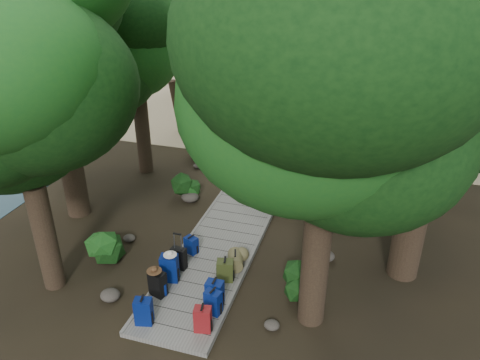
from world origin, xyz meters
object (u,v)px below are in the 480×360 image
(backpack_right_b, at_px, (213,301))
(backpack_left_a, at_px, (143,310))
(backpack_right_c, at_px, (215,292))
(backpack_right_a, at_px, (203,318))
(suitcase_on_boardwalk, at_px, (179,258))
(kayak, at_px, (235,104))
(backpack_left_d, at_px, (191,244))
(backpack_left_b, at_px, (158,282))
(sun_lounger, at_px, (377,118))
(lone_suitcase_on_sand, at_px, (300,126))
(duffel_right_khaki, at_px, (235,260))
(backpack_left_c, at_px, (169,267))
(backpack_right_d, at_px, (225,269))

(backpack_right_b, bearing_deg, backpack_left_a, -139.45)
(backpack_right_c, bearing_deg, backpack_right_a, -86.52)
(suitcase_on_boardwalk, bearing_deg, backpack_right_a, -47.66)
(kayak, bearing_deg, backpack_left_d, -74.14)
(backpack_left_b, distance_m, sun_lounger, 14.64)
(backpack_right_c, bearing_deg, lone_suitcase_on_sand, 91.68)
(backpack_right_b, bearing_deg, sun_lounger, 89.56)
(duffel_right_khaki, bearing_deg, backpack_left_c, -162.00)
(kayak, bearing_deg, backpack_left_a, -76.23)
(backpack_left_c, height_order, suitcase_on_boardwalk, backpack_left_c)
(backpack_right_a, height_order, duffel_right_khaki, backpack_right_a)
(backpack_right_d, xyz_separation_m, suitcase_on_boardwalk, (-1.28, 0.10, -0.01))
(suitcase_on_boardwalk, xyz_separation_m, sun_lounger, (4.39, 12.86, -0.11))
(backpack_right_c, bearing_deg, backpack_right_b, -76.03)
(backpack_left_d, bearing_deg, lone_suitcase_on_sand, 105.82)
(backpack_left_d, relative_size, backpack_right_c, 0.77)
(backpack_right_a, bearing_deg, lone_suitcase_on_sand, 80.33)
(backpack_right_c, xyz_separation_m, sun_lounger, (3.06, 13.84, -0.14))
(backpack_left_d, xyz_separation_m, backpack_right_a, (1.32, -2.57, 0.07))
(backpack_left_b, xyz_separation_m, backpack_left_d, (0.11, 1.81, -0.09))
(duffel_right_khaki, distance_m, kayak, 13.42)
(suitcase_on_boardwalk, bearing_deg, sun_lounger, 77.14)
(backpack_left_d, bearing_deg, backpack_left_b, -71.36)
(backpack_right_c, height_order, duffel_right_khaki, backpack_right_c)
(backpack_left_a, relative_size, backpack_right_b, 1.08)
(backpack_right_a, relative_size, backpack_right_c, 0.98)
(backpack_left_a, distance_m, lone_suitcase_on_sand, 12.86)
(duffel_right_khaki, bearing_deg, backpack_right_d, -115.36)
(backpack_left_b, xyz_separation_m, kayak, (-2.60, 14.36, -0.28))
(sun_lounger, bearing_deg, backpack_left_d, -134.06)
(backpack_left_c, distance_m, lone_suitcase_on_sand, 11.36)
(backpack_left_b, bearing_deg, backpack_right_d, 53.44)
(backpack_right_c, distance_m, lone_suitcase_on_sand, 11.77)
(backpack_left_b, xyz_separation_m, sun_lounger, (4.45, 13.94, -0.16))
(backpack_left_d, bearing_deg, backpack_right_b, -33.95)
(backpack_left_c, bearing_deg, sun_lounger, 59.98)
(backpack_left_c, relative_size, suitcase_on_boardwalk, 1.32)
(suitcase_on_boardwalk, height_order, sun_lounger, suitcase_on_boardwalk)
(backpack_left_c, bearing_deg, backpack_left_d, 75.26)
(backpack_left_b, bearing_deg, kayak, 117.51)
(backpack_left_a, relative_size, backpack_right_a, 1.08)
(backpack_right_a, relative_size, lone_suitcase_on_sand, 1.10)
(backpack_left_b, xyz_separation_m, backpack_right_b, (1.46, -0.20, -0.02))
(backpack_left_a, xyz_separation_m, backpack_right_c, (1.27, 1.04, -0.02))
(duffel_right_khaki, bearing_deg, backpack_right_b, -106.27)
(backpack_left_b, bearing_deg, backpack_right_a, -10.84)
(backpack_left_a, distance_m, kayak, 15.54)
(duffel_right_khaki, bearing_deg, backpack_right_a, -107.26)
(backpack_left_a, xyz_separation_m, backpack_left_c, (-0.08, 1.52, 0.04))
(backpack_right_c, relative_size, kayak, 0.20)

